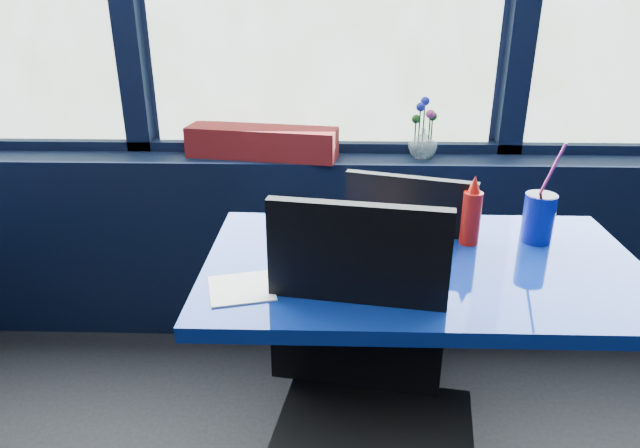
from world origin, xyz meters
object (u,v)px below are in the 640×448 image
(soda_cup, at_px, (539,217))
(chair_near_front, at_px, (365,393))
(chair_near_back, at_px, (390,276))
(ketchup_bottle, at_px, (471,214))
(planter_box, at_px, (262,142))
(food_basket, at_px, (362,252))
(flower_vase, at_px, (423,140))
(near_table, at_px, (418,318))

(soda_cup, bearing_deg, chair_near_front, -136.76)
(chair_near_back, bearing_deg, chair_near_front, 96.84)
(chair_near_back, bearing_deg, ketchup_bottle, 153.03)
(chair_near_front, distance_m, chair_near_back, 0.68)
(chair_near_front, relative_size, ketchup_bottle, 4.78)
(planter_box, distance_m, food_basket, 0.94)
(chair_near_back, distance_m, flower_vase, 0.65)
(chair_near_back, height_order, ketchup_bottle, ketchup_bottle)
(flower_vase, xyz_separation_m, food_basket, (-0.28, -0.86, -0.09))
(chair_near_back, bearing_deg, flower_vase, -90.13)
(chair_near_back, distance_m, ketchup_bottle, 0.42)
(food_basket, distance_m, soda_cup, 0.55)
(near_table, height_order, planter_box, planter_box)
(soda_cup, bearing_deg, planter_box, 142.26)
(near_table, bearing_deg, planter_box, 122.81)
(near_table, relative_size, food_basket, 4.89)
(planter_box, height_order, food_basket, planter_box)
(ketchup_bottle, xyz_separation_m, soda_cup, (0.20, 0.02, -0.02))
(chair_near_front, bearing_deg, ketchup_bottle, 64.84)
(ketchup_bottle, bearing_deg, food_basket, -156.72)
(chair_near_front, xyz_separation_m, ketchup_bottle, (0.32, 0.47, 0.27))
(planter_box, xyz_separation_m, ketchup_bottle, (0.70, -0.72, -0.02))
(chair_near_front, height_order, chair_near_back, chair_near_front)
(chair_near_back, relative_size, planter_box, 1.51)
(chair_near_front, bearing_deg, chair_near_back, 89.19)
(chair_near_front, distance_m, soda_cup, 0.76)
(flower_vase, relative_size, food_basket, 1.00)
(near_table, relative_size, soda_cup, 3.90)
(chair_near_front, height_order, food_basket, chair_near_front)
(near_table, relative_size, chair_near_front, 1.20)
(chair_near_front, distance_m, food_basket, 0.39)
(planter_box, bearing_deg, flower_vase, 9.76)
(near_table, distance_m, soda_cup, 0.46)
(planter_box, distance_m, ketchup_bottle, 1.00)
(planter_box, bearing_deg, soda_cup, -28.42)
(chair_near_back, height_order, planter_box, chair_near_back)
(ketchup_bottle, bearing_deg, soda_cup, 6.49)
(food_basket, relative_size, ketchup_bottle, 1.17)
(near_table, relative_size, flower_vase, 4.89)
(food_basket, xyz_separation_m, ketchup_bottle, (0.32, 0.14, 0.06))
(chair_near_front, xyz_separation_m, soda_cup, (0.52, 0.49, 0.25))
(near_table, height_order, ketchup_bottle, ketchup_bottle)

